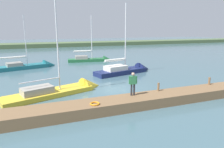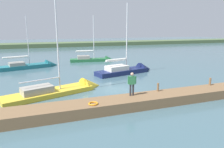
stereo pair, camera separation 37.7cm
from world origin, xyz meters
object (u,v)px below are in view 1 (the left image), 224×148
(life_ring_buoy, at_px, (95,104))
(sailboat_far_left, at_px, (93,60))
(sailboat_near_dock, at_px, (31,67))
(sailboat_mid_channel, at_px, (128,71))
(mooring_post_far, at_px, (158,87))
(sailboat_behind_pier, at_px, (64,92))
(person_on_dock, at_px, (133,82))
(mooring_post_near, at_px, (209,81))

(life_ring_buoy, relative_size, sailboat_far_left, 0.08)
(sailboat_near_dock, height_order, sailboat_mid_channel, sailboat_mid_channel)
(mooring_post_far, height_order, life_ring_buoy, mooring_post_far)
(life_ring_buoy, height_order, sailboat_behind_pier, sailboat_behind_pier)
(life_ring_buoy, height_order, sailboat_mid_channel, sailboat_mid_channel)
(sailboat_mid_channel, relative_size, person_on_dock, 5.44)
(mooring_post_far, bearing_deg, life_ring_buoy, 11.01)
(sailboat_near_dock, xyz_separation_m, person_on_dock, (-7.30, 18.64, 1.60))
(sailboat_behind_pier, bearing_deg, person_on_dock, -66.50)
(person_on_dock, bearing_deg, sailboat_far_left, 179.55)
(sailboat_near_dock, bearing_deg, person_on_dock, -84.20)
(life_ring_buoy, distance_m, sailboat_mid_channel, 13.90)
(mooring_post_near, xyz_separation_m, sailboat_far_left, (4.89, -21.31, -0.92))
(sailboat_far_left, distance_m, person_on_dock, 21.85)
(mooring_post_near, relative_size, sailboat_behind_pier, 0.07)
(mooring_post_near, xyz_separation_m, sailboat_behind_pier, (12.19, -4.62, -1.00))
(sailboat_near_dock, xyz_separation_m, sailboat_behind_pier, (-2.87, 13.73, -0.09))
(sailboat_behind_pier, bearing_deg, life_ring_buoy, -96.40)
(mooring_post_near, xyz_separation_m, person_on_dock, (7.77, 0.29, 0.69))
(mooring_post_far, relative_size, sailboat_behind_pier, 0.07)
(mooring_post_far, xyz_separation_m, sailboat_far_left, (-0.44, -21.31, -0.92))
(mooring_post_far, relative_size, sailboat_mid_channel, 0.07)
(sailboat_near_dock, bearing_deg, life_ring_buoy, -93.67)
(sailboat_near_dock, relative_size, sailboat_behind_pier, 0.84)
(sailboat_near_dock, height_order, sailboat_far_left, sailboat_far_left)
(mooring_post_near, distance_m, person_on_dock, 7.80)
(sailboat_behind_pier, relative_size, sailboat_far_left, 1.15)
(sailboat_mid_channel, bearing_deg, person_on_dock, -127.51)
(life_ring_buoy, xyz_separation_m, sailboat_mid_channel, (-7.82, -11.48, -0.54))
(life_ring_buoy, bearing_deg, mooring_post_near, -174.29)
(sailboat_mid_channel, bearing_deg, sailboat_near_dock, 132.17)
(sailboat_behind_pier, xyz_separation_m, sailboat_mid_channel, (-9.05, -5.76, 0.17))
(sailboat_behind_pier, distance_m, person_on_dock, 6.82)
(mooring_post_near, height_order, sailboat_behind_pier, sailboat_behind_pier)
(life_ring_buoy, xyz_separation_m, sailboat_far_left, (-6.08, -22.41, -0.64))
(sailboat_near_dock, height_order, person_on_dock, sailboat_near_dock)
(mooring_post_near, bearing_deg, sailboat_far_left, -77.09)
(life_ring_buoy, bearing_deg, sailboat_near_dock, -78.10)
(mooring_post_near, height_order, sailboat_mid_channel, sailboat_mid_channel)
(sailboat_behind_pier, xyz_separation_m, sailboat_far_left, (-7.31, -16.69, 0.08))
(sailboat_far_left, bearing_deg, sailboat_near_dock, -156.99)
(sailboat_mid_channel, bearing_deg, mooring_post_far, -115.96)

